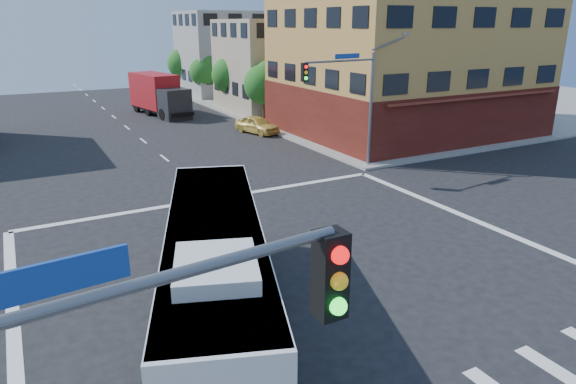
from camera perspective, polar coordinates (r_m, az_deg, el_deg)
ground at (r=18.91m, az=2.08°, el=-9.03°), size 120.00×120.00×0.00m
sidewalk_ne at (r=66.46m, az=13.18°, el=10.41°), size 50.00×50.00×0.15m
corner_building_ne at (r=43.67m, az=12.99°, el=14.20°), size 18.10×15.44×14.00m
building_east_near at (r=54.91m, az=-0.52°, el=13.96°), size 12.06×10.06×9.00m
building_east_far at (r=67.55m, az=-6.27°, el=15.10°), size 12.06×10.06×10.00m
signal_mast_ne at (r=30.88m, az=6.90°, el=11.31°), size 7.91×1.13×8.07m
street_tree_a at (r=47.33m, az=-2.58°, el=12.12°), size 3.60×3.60×5.53m
street_tree_b at (r=54.60m, az=-6.34°, el=13.03°), size 3.80×3.80×5.79m
street_tree_c at (r=62.08m, az=-9.21°, el=13.27°), size 3.40×3.40×5.29m
street_tree_d at (r=69.62m, az=-11.49°, el=14.01°), size 4.00×4.00×6.03m
transit_bus at (r=15.19m, az=-8.00°, el=-8.85°), size 6.59×12.55×3.66m
box_truck at (r=52.51m, az=-14.11°, el=10.36°), size 4.09×9.02×3.92m
parked_car at (r=42.51m, az=-3.46°, el=7.48°), size 2.79×4.50×1.43m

